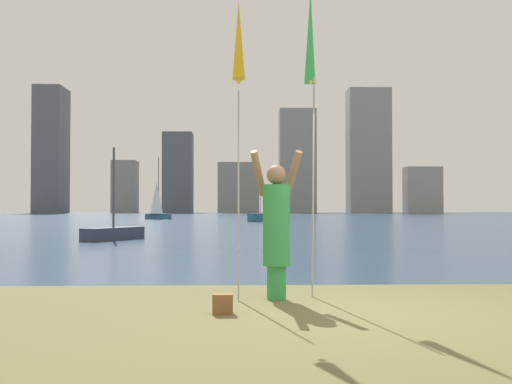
{
  "coord_description": "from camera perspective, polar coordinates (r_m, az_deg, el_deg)",
  "views": [
    {
      "loc": [
        -1.6,
        -6.79,
        1.24
      ],
      "look_at": [
        -0.86,
        17.85,
        1.83
      ],
      "focal_mm": 42.27,
      "sensor_mm": 36.0,
      "label": 1
    }
  ],
  "objects": [
    {
      "name": "skyline_tower_6",
      "position": [
        119.16,
        15.49,
        0.19
      ],
      "size": [
        6.79,
        3.68,
        8.73
      ],
      "color": "gray",
      "rests_on": "ground"
    },
    {
      "name": "sailboat_7",
      "position": [
        22.79,
        -13.35,
        -3.77
      ],
      "size": [
        1.97,
        2.76,
        3.41
      ],
      "color": "#333D51",
      "rests_on": "ground"
    },
    {
      "name": "skyline_tower_0",
      "position": [
        121.28,
        -18.81,
        3.77
      ],
      "size": [
        5.14,
        7.37,
        23.86
      ],
      "color": "#565B66",
      "rests_on": "ground"
    },
    {
      "name": "sailboat_3",
      "position": [
        58.48,
        -9.36,
        -0.83
      ],
      "size": [
        2.49,
        1.34,
        5.95
      ],
      "color": "#2D6084",
      "rests_on": "ground"
    },
    {
      "name": "skyline_tower_1",
      "position": [
        120.01,
        -12.29,
        0.49
      ],
      "size": [
        4.58,
        5.18,
        10.08
      ],
      "color": "gray",
      "rests_on": "ground"
    },
    {
      "name": "person",
      "position": [
        8.06,
        1.94,
        -3.2
      ],
      "size": [
        0.73,
        0.54,
        2.0
      ],
      "rotation": [
        0.0,
        0.0,
        0.02
      ],
      "color": "green",
      "rests_on": "ground"
    },
    {
      "name": "skyline_tower_4",
      "position": [
        114.79,
        3.93,
        2.94
      ],
      "size": [
        6.9,
        4.21,
        19.67
      ],
      "color": "gray",
      "rests_on": "ground"
    },
    {
      "name": "kite_flag_right",
      "position": [
        8.79,
        5.16,
        13.83
      ],
      "size": [
        0.16,
        0.57,
        4.32
      ],
      "color": "#B2B2B7",
      "rests_on": "ground"
    },
    {
      "name": "kite_flag_left",
      "position": [
        7.98,
        -1.65,
        13.36
      ],
      "size": [
        0.16,
        0.79,
        3.9
      ],
      "color": "#B2B2B7",
      "rests_on": "ground"
    },
    {
      "name": "skyline_tower_5",
      "position": [
        117.3,
        10.59,
        3.83
      ],
      "size": [
        7.93,
        5.0,
        23.62
      ],
      "color": "gray",
      "rests_on": "ground"
    },
    {
      "name": "ground",
      "position": [
        57.78,
        -0.13,
        -2.65
      ],
      "size": [
        120.0,
        138.0,
        0.12
      ],
      "color": "brown"
    },
    {
      "name": "skyline_tower_2",
      "position": [
        115.66,
        -7.39,
        1.81
      ],
      "size": [
        5.52,
        5.38,
        15.21
      ],
      "color": "#565B66",
      "rests_on": "ground"
    },
    {
      "name": "sailboat_0",
      "position": [
        48.21,
        0.43,
        -2.42
      ],
      "size": [
        2.13,
        1.68,
        3.76
      ],
      "color": "#2D6084",
      "rests_on": "ground"
    },
    {
      "name": "bag",
      "position": [
        7.07,
        -3.17,
        -10.54
      ],
      "size": [
        0.23,
        0.16,
        0.23
      ],
      "color": "brown",
      "rests_on": "ground"
    },
    {
      "name": "skyline_tower_3",
      "position": [
        116.16,
        -1.67,
        0.4
      ],
      "size": [
        7.86,
        5.9,
        9.59
      ],
      "color": "gray",
      "rests_on": "ground"
    }
  ]
}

